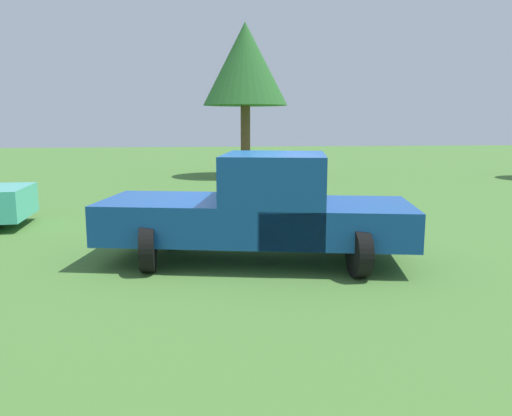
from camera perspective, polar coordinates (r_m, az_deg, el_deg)
The scene contains 3 objects.
ground_plane at distance 8.83m, azimuth -0.06°, elevation -5.59°, with size 80.00×80.00×0.00m, color #477533.
pickup_truck at distance 8.47m, azimuth 0.88°, elevation 0.16°, with size 2.92×5.31×1.80m.
tree_back_right at distance 22.06m, azimuth -1.21°, elevation 15.61°, with size 3.53×3.53×6.36m.
Camera 1 is at (-8.47, 0.98, 2.31)m, focal length 36.02 mm.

